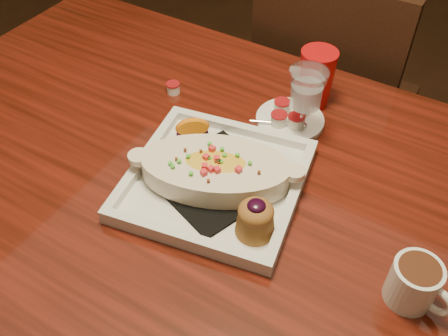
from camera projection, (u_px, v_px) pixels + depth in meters
The scene contains 8 objects.
table at pixel (218, 209), 1.02m from camera, with size 1.50×0.90×0.75m.
chair_far at pixel (328, 102), 1.50m from camera, with size 0.42×0.42×0.93m.
plate at pixel (218, 176), 0.90m from camera, with size 0.36×0.36×0.08m.
coffee_mug at pixel (415, 283), 0.74m from camera, with size 0.10×0.07×0.08m.
goblet at pixel (306, 93), 0.95m from camera, with size 0.08×0.08×0.16m.
saucer at pixel (289, 118), 1.05m from camera, with size 0.14×0.14×0.10m.
creamer_loose at pixel (173, 88), 1.12m from camera, with size 0.03×0.03×0.02m.
red_tumbler at pixel (316, 78), 1.06m from camera, with size 0.08×0.08×0.13m, color red.
Camera 1 is at (0.35, -0.55, 1.44)m, focal length 40.00 mm.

